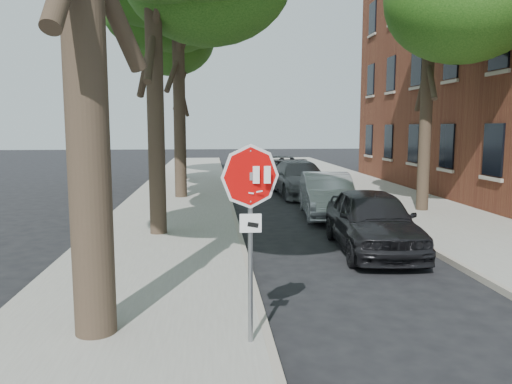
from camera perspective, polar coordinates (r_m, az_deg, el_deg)
ground at (r=7.02m, az=5.34°, el=-17.32°), size 120.00×120.00×0.00m
sidewalk_left at (r=18.53m, az=-9.20°, el=-1.56°), size 4.00×55.00×0.12m
sidewalk_right at (r=19.84m, az=16.10°, el=-1.17°), size 4.00×55.00×0.12m
curb_left at (r=18.50m, az=-2.86°, el=-1.48°), size 0.12×55.00×0.13m
curb_right at (r=19.19m, az=10.39°, el=-1.27°), size 0.12×55.00×0.13m
stop_sign at (r=6.33m, az=-0.64°, el=-1.53°), size 0.76×0.34×2.61m
tree_far at (r=27.74m, az=-8.67°, el=16.25°), size 5.29×4.91×9.33m
car_a at (r=12.12m, az=13.15°, el=-3.18°), size 2.03×4.45×1.48m
car_b at (r=16.53m, az=8.10°, el=-0.34°), size 1.91×4.46×1.43m
car_c at (r=21.38m, az=5.02°, el=1.52°), size 2.29×5.14×1.47m
car_d at (r=26.60m, az=2.99°, el=2.61°), size 2.84×5.19×1.38m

